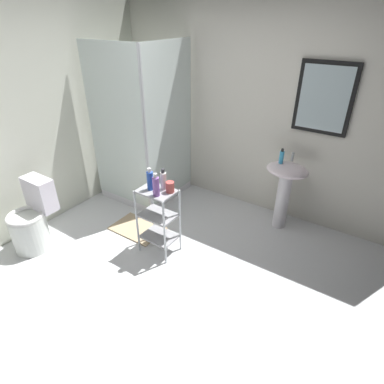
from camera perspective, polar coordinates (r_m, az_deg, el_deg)
The scene contains 14 objects.
ground_plane at distance 3.16m, azimuth -5.70°, elevation -16.10°, with size 4.20×4.20×0.02m, color silver.
wall_back at distance 3.92m, azimuth 11.11°, elevation 14.56°, with size 4.20×0.14×2.50m.
wall_left at distance 3.83m, azimuth -29.35°, elevation 10.94°, with size 0.10×4.20×2.50m, color silver.
shower_stall at distance 4.28m, azimuth -8.37°, elevation 4.82°, with size 0.92×0.92×2.00m.
pedestal_sink at distance 3.68m, azimuth 16.55°, elevation 1.53°, with size 0.46×0.37×0.81m.
sink_faucet at distance 3.67m, azimuth 17.78°, elevation 6.12°, with size 0.03×0.03×0.10m, color silver.
toilet at distance 3.77m, azimuth -26.98°, elevation -4.76°, with size 0.37×0.49×0.76m.
storage_cart at distance 3.24m, azimuth -6.15°, elevation -4.41°, with size 0.38×0.28×0.74m.
hand_soap_bottle at distance 3.57m, azimuth 15.93°, elevation 6.14°, with size 0.05×0.05×0.17m.
shampoo_bottle_blue at distance 3.06m, azimuth -7.61°, elevation 2.14°, with size 0.06×0.06×0.23m.
conditioner_bottle_purple at distance 2.95m, azimuth -6.55°, elevation 1.09°, with size 0.06×0.06×0.23m.
lotion_bottle_white at distance 3.05m, azimuth -5.21°, elevation 2.11°, with size 0.06×0.06×0.22m.
rinse_cup at distance 3.02m, azimuth -4.00°, elevation 0.90°, with size 0.08×0.08×0.11m, color #B24742.
bath_mat at distance 3.83m, azimuth -9.88°, elevation -6.53°, with size 0.60×0.40×0.02m, color tan.
Camera 1 is at (1.46, -1.65, 2.25)m, focal length 29.40 mm.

